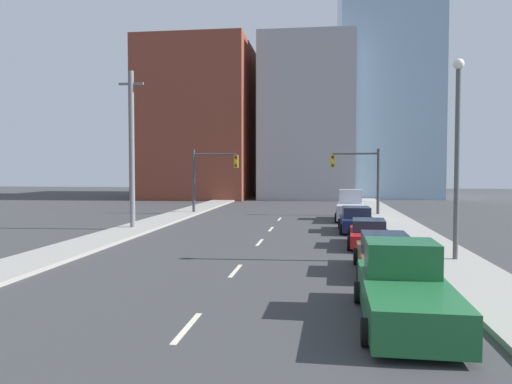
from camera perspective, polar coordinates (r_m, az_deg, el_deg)
name	(u,v)px	position (r m, az deg, el deg)	size (l,w,h in m)	color
sidewalk_left	(205,207)	(50.50, -5.89, -1.67)	(2.72, 91.94, 0.16)	gray
sidewalk_right	(377,208)	(49.41, 13.63, -1.82)	(2.72, 91.94, 0.16)	gray
lane_stripe_at_9m	(187,327)	(12.63, -7.87, -15.09)	(0.16, 2.40, 0.01)	beige
lane_stripe_at_15m	(236,271)	(19.09, -2.36, -8.97)	(0.16, 2.40, 0.01)	beige
lane_stripe_at_23m	(260,242)	(26.31, 0.43, -5.77)	(0.16, 2.40, 0.01)	beige
lane_stripe_at_29m	(271,229)	(32.08, 1.72, -4.25)	(0.16, 2.40, 0.01)	beige
lane_stripe_at_35m	(279,219)	(38.47, 2.70, -3.11)	(0.16, 2.40, 0.01)	beige
building_brick_left	(200,122)	(68.93, -6.39, 7.92)	(14.00, 16.00, 20.45)	brown
building_office_center	(308,123)	(70.96, 5.93, 7.91)	(12.00, 20.00, 20.80)	#99999E
building_glass_right	(384,69)	(76.54, 14.47, 13.44)	(13.00, 20.00, 36.64)	#8CADC6
traffic_signal_left	(207,172)	(43.03, -5.60, 2.27)	(4.00, 0.35, 5.53)	#38383D
traffic_signal_right	(364,172)	(42.04, 12.19, 2.21)	(4.00, 0.35, 5.53)	#38383D
utility_pole_left_mid	(132,149)	(32.59, -14.00, 4.81)	(1.60, 0.32, 10.01)	slate
street_lamp	(457,145)	(21.89, 22.01, 4.97)	(0.44, 0.44, 8.30)	#4C4C51
pickup_truck_green	(404,290)	(13.32, 16.60, -10.74)	(2.44, 5.73, 1.95)	#1E6033
sedan_brown	(384,255)	(19.24, 14.46, -6.94)	(2.22, 4.75, 1.46)	brown
sedan_red	(369,234)	(25.52, 12.74, -4.67)	(2.27, 4.81, 1.35)	red
sedan_navy	(356,220)	(31.33, 11.38, -3.20)	(2.14, 4.73, 1.53)	#141E47
pickup_truck_silver	(350,208)	(38.13, 10.74, -1.82)	(2.43, 5.44, 2.30)	#B2B2BC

